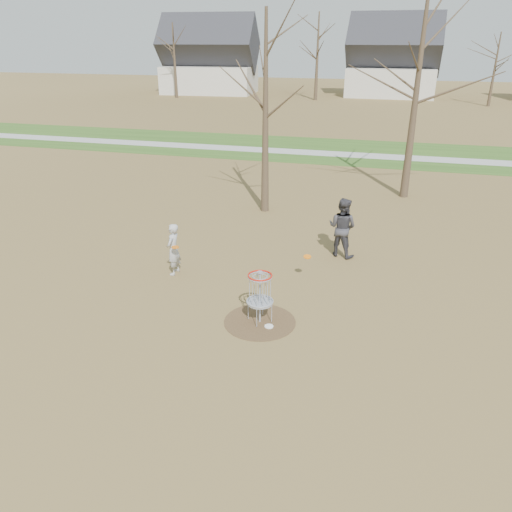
{
  "coord_description": "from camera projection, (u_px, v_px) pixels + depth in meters",
  "views": [
    {
      "loc": [
        2.68,
        -10.38,
        6.51
      ],
      "look_at": [
        -0.5,
        1.5,
        1.1
      ],
      "focal_mm": 35.0,
      "sensor_mm": 36.0,
      "label": 1
    }
  ],
  "objects": [
    {
      "name": "player_standing",
      "position": [
        173.0,
        249.0,
        14.66
      ],
      "size": [
        0.39,
        0.58,
        1.57
      ],
      "primitive_type": "imported",
      "rotation": [
        0.0,
        0.0,
        -1.59
      ],
      "color": "#B0B0B0",
      "rests_on": "ground"
    },
    {
      "name": "green_band",
      "position": [
        345.0,
        151.0,
        31.0
      ],
      "size": [
        160.0,
        8.0,
        0.01
      ],
      "primitive_type": "cube",
      "color": "#2D5119",
      "rests_on": "ground"
    },
    {
      "name": "bare_trees",
      "position": [
        389.0,
        52.0,
        41.5
      ],
      "size": [
        52.62,
        44.98,
        9.0
      ],
      "color": "#382B1E",
      "rests_on": "ground"
    },
    {
      "name": "houses_row",
      "position": [
        413.0,
        66.0,
        56.46
      ],
      "size": [
        56.51,
        10.01,
        7.26
      ],
      "color": "silver",
      "rests_on": "ground"
    },
    {
      "name": "footpath",
      "position": [
        343.0,
        154.0,
        30.11
      ],
      "size": [
        160.0,
        1.5,
        0.01
      ],
      "primitive_type": "cube",
      "color": "#9E9E99",
      "rests_on": "green_band"
    },
    {
      "name": "ground",
      "position": [
        260.0,
        322.0,
        12.43
      ],
      "size": [
        160.0,
        160.0,
        0.0
      ],
      "primitive_type": "plane",
      "color": "brown",
      "rests_on": "ground"
    },
    {
      "name": "discs_in_play",
      "position": [
        244.0,
        252.0,
        14.2
      ],
      "size": [
        3.93,
        0.97,
        0.23
      ],
      "color": "orange",
      "rests_on": "ground"
    },
    {
      "name": "player_throwing",
      "position": [
        342.0,
        227.0,
        15.84
      ],
      "size": [
        1.13,
        1.0,
        1.93
      ],
      "primitive_type": "imported",
      "rotation": [
        0.0,
        0.0,
        2.8
      ],
      "color": "#3A393E",
      "rests_on": "ground"
    },
    {
      "name": "disc_golf_basket",
      "position": [
        260.0,
        289.0,
        12.06
      ],
      "size": [
        0.64,
        0.64,
        1.35
      ],
      "color": "#9EA3AD",
      "rests_on": "ground"
    },
    {
      "name": "dirt_circle",
      "position": [
        260.0,
        322.0,
        12.43
      ],
      "size": [
        1.8,
        1.8,
        0.01
      ],
      "primitive_type": "cylinder",
      "color": "#47331E",
      "rests_on": "ground"
    },
    {
      "name": "disc_grounded",
      "position": [
        269.0,
        326.0,
        12.2
      ],
      "size": [
        0.22,
        0.22,
        0.02
      ],
      "primitive_type": "cylinder",
      "color": "white",
      "rests_on": "dirt_circle"
    }
  ]
}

